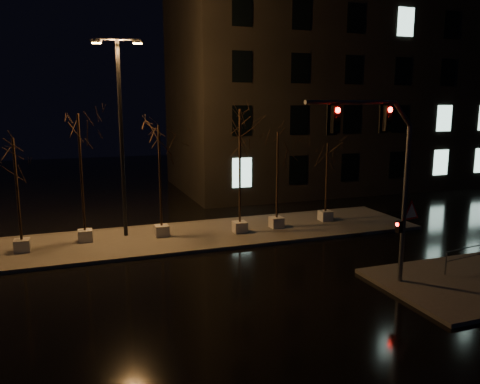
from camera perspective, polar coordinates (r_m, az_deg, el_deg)
name	(u,v)px	position (r m, az deg, el deg)	size (l,w,h in m)	color
ground	(251,276)	(18.26, 1.34, -10.24)	(90.00, 90.00, 0.00)	black
median	(208,234)	(23.65, -3.92, -5.17)	(22.00, 5.00, 0.15)	#4D4B45
sidewalk_corner	(475,282)	(19.55, 26.72, -9.75)	(7.00, 5.00, 0.15)	#4D4B45
building	(332,92)	(39.47, 11.19, 11.87)	(25.00, 12.00, 15.00)	black
tree_0	(15,164)	(22.03, -25.76, 3.13)	(1.80, 1.80, 5.11)	#B0ADA4
tree_1	(79,143)	(22.53, -18.99, 5.65)	(1.80, 1.80, 6.10)	#B0ADA4
tree_2	(159,151)	(22.55, -9.82, 4.99)	(1.80, 1.80, 5.54)	#B0ADA4
tree_3	(240,137)	(22.89, -0.02, 6.69)	(1.80, 1.80, 6.31)	#B0ADA4
tree_4	(278,154)	(23.99, 4.60, 4.66)	(1.80, 1.80, 5.11)	#B0ADA4
tree_5	(327,161)	(25.91, 10.58, 3.77)	(1.80, 1.80, 4.40)	#B0ADA4
traffic_signal_mast	(386,167)	(16.61, 17.35, 2.90)	(5.25, 0.95, 6.48)	#55595D
streetlight_main	(121,125)	(22.98, -14.32, 7.88)	(2.31, 0.84, 9.33)	black
guard_rail_a	(465,256)	(20.23, 25.70, -7.00)	(2.09, 0.32, 0.91)	#55595D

